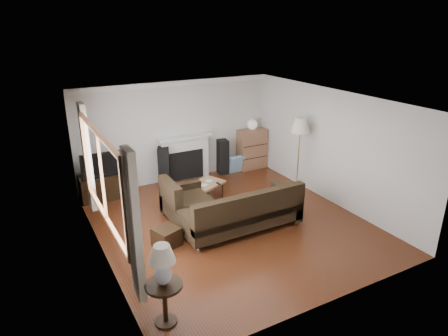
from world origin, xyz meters
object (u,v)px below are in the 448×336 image
tv_stand (105,186)px  side_table (165,303)px  coffee_table (202,193)px  floor_lamp (298,155)px  sectional_sofa (241,209)px  bookshelf (252,149)px

tv_stand → side_table: size_ratio=1.78×
side_table → coffee_table: bearing=57.0°
tv_stand → floor_lamp: (4.09, -1.80, 0.62)m
tv_stand → coffee_table: size_ratio=1.06×
tv_stand → sectional_sofa: bearing=-54.0°
tv_stand → sectional_sofa: 3.38m
bookshelf → floor_lamp: 1.89m
sectional_sofa → tv_stand: bearing=126.0°
bookshelf → tv_stand: bearing=-179.1°
coffee_table → floor_lamp: 2.39m
bookshelf → sectional_sofa: 3.44m
tv_stand → bookshelf: 4.00m
side_table → bookshelf: bearing=47.0°
tv_stand → sectional_sofa: size_ratio=0.43×
bookshelf → coffee_table: bookshelf is taller
bookshelf → floor_lamp: floor_lamp is taller
floor_lamp → sectional_sofa: bearing=-156.1°
floor_lamp → side_table: 5.12m
floor_lamp → bookshelf: bearing=92.9°
sectional_sofa → side_table: size_ratio=4.12×
tv_stand → floor_lamp: size_ratio=0.62×
bookshelf → floor_lamp: size_ratio=0.60×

